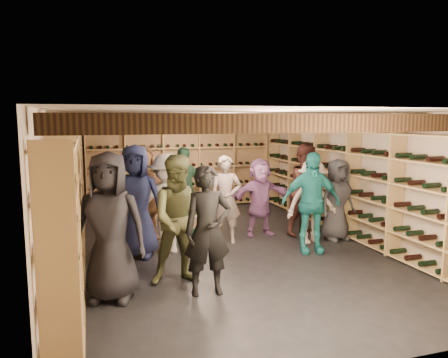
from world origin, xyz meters
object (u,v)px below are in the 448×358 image
person_1 (208,231)px  person_11 (260,197)px  crate_loose (212,211)px  crate_stack_left (144,215)px  person_6 (136,201)px  person_10 (183,191)px  person_5 (143,193)px  person_12 (337,200)px  person_7 (226,199)px  person_8 (307,190)px  crate_stack_right (188,216)px  person_9 (167,203)px  person_3 (312,202)px  person_0 (110,227)px  person_2 (181,220)px  person_4 (311,202)px

person_1 → person_11: bearing=58.8°
crate_loose → crate_stack_left: bearing=-155.8°
person_6 → person_10: (1.05, 1.17, -0.07)m
crate_stack_left → person_5: bearing=-98.3°
person_5 → person_12: (3.52, -1.10, -0.13)m
person_7 → person_8: bearing=19.2°
crate_stack_right → person_11: size_ratio=0.38×
crate_stack_right → person_10: size_ratio=0.34×
crate_loose → person_5: bearing=-136.6°
crate_stack_right → person_8: bearing=-29.5°
person_6 → person_10: 1.57m
crate_stack_left → person_10: size_ratio=0.34×
person_9 → person_11: person_9 is taller
person_3 → person_10: size_ratio=0.88×
person_1 → person_6: bearing=114.9°
person_0 → person_2: bearing=35.1°
crate_loose → person_6: (-2.09, -2.76, 0.86)m
crate_stack_left → person_6: 2.14m
person_0 → person_5: 2.79m
person_11 → crate_loose: bearing=100.1°
person_2 → person_12: 3.52m
person_0 → person_12: person_0 is taller
person_3 → crate_loose: bearing=112.7°
person_0 → person_4: (3.41, 1.05, -0.08)m
person_8 → person_9: bearing=163.4°
person_2 → crate_stack_left: bearing=94.2°
person_1 → person_2: person_2 is taller
person_5 → person_11: 2.28m
person_11 → person_12: person_12 is taller
person_2 → person_7: bearing=57.9°
crate_stack_left → crate_loose: size_ratio=1.18×
person_10 → person_1: bearing=-107.7°
crate_stack_left → person_3: bearing=-36.9°
crate_loose → person_8: 2.81m
person_12 → crate_stack_right: bearing=135.2°
person_6 → person_12: bearing=17.2°
person_5 → crate_stack_right: bearing=37.7°
person_5 → person_9: size_ratio=1.06×
person_3 → person_6: 3.21m
crate_stack_right → person_8: (2.14, -1.21, 0.65)m
person_1 → person_6: 2.01m
person_10 → person_12: bearing=-36.8°
crate_loose → person_2: size_ratio=0.28×
crate_stack_right → person_1: person_1 is taller
person_0 → person_4: 3.57m
person_0 → person_4: person_0 is taller
person_2 → person_5: 2.39m
person_8 → person_11: size_ratio=1.18×
person_4 → person_7: bearing=152.1°
person_2 → person_6: (-0.47, 1.38, 0.04)m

